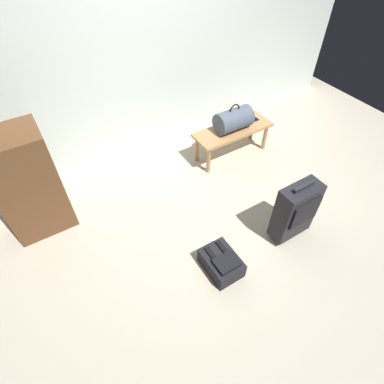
{
  "coord_description": "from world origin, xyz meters",
  "views": [
    {
      "loc": [
        -1.39,
        -1.67,
        2.57
      ],
      "look_at": [
        -0.22,
        0.23,
        0.25
      ],
      "focal_mm": 28.84,
      "sensor_mm": 36.0,
      "label": 1
    }
  ],
  "objects_px": {
    "duffel_bag_slate": "(233,120)",
    "cell_phone": "(254,118)",
    "backpack_dark": "(222,263)",
    "bench": "(233,133)",
    "suitcase_upright_charcoal": "(295,211)",
    "side_cabinet": "(27,184)"
  },
  "relations": [
    {
      "from": "duffel_bag_slate",
      "to": "suitcase_upright_charcoal",
      "type": "height_order",
      "value": "duffel_bag_slate"
    },
    {
      "from": "cell_phone",
      "to": "side_cabinet",
      "type": "height_order",
      "value": "side_cabinet"
    },
    {
      "from": "bench",
      "to": "backpack_dark",
      "type": "height_order",
      "value": "bench"
    },
    {
      "from": "bench",
      "to": "side_cabinet",
      "type": "distance_m",
      "value": 2.34
    },
    {
      "from": "cell_phone",
      "to": "backpack_dark",
      "type": "distance_m",
      "value": 2.0
    },
    {
      "from": "backpack_dark",
      "to": "cell_phone",
      "type": "bearing_deg",
      "value": 43.27
    },
    {
      "from": "bench",
      "to": "suitcase_upright_charcoal",
      "type": "height_order",
      "value": "suitcase_upright_charcoal"
    },
    {
      "from": "bench",
      "to": "cell_phone",
      "type": "xyz_separation_m",
      "value": [
        0.36,
        0.05,
        0.07
      ]
    },
    {
      "from": "backpack_dark",
      "to": "side_cabinet",
      "type": "height_order",
      "value": "side_cabinet"
    },
    {
      "from": "bench",
      "to": "suitcase_upright_charcoal",
      "type": "relative_size",
      "value": 1.44
    },
    {
      "from": "duffel_bag_slate",
      "to": "bench",
      "type": "bearing_deg",
      "value": -0.0
    },
    {
      "from": "suitcase_upright_charcoal",
      "to": "backpack_dark",
      "type": "distance_m",
      "value": 0.85
    },
    {
      "from": "duffel_bag_slate",
      "to": "cell_phone",
      "type": "height_order",
      "value": "duffel_bag_slate"
    },
    {
      "from": "suitcase_upright_charcoal",
      "to": "backpack_dark",
      "type": "height_order",
      "value": "suitcase_upright_charcoal"
    },
    {
      "from": "duffel_bag_slate",
      "to": "side_cabinet",
      "type": "distance_m",
      "value": 2.32
    },
    {
      "from": "duffel_bag_slate",
      "to": "backpack_dark",
      "type": "distance_m",
      "value": 1.75
    },
    {
      "from": "duffel_bag_slate",
      "to": "suitcase_upright_charcoal",
      "type": "xyz_separation_m",
      "value": [
        -0.26,
        -1.34,
        -0.17
      ]
    },
    {
      "from": "suitcase_upright_charcoal",
      "to": "side_cabinet",
      "type": "xyz_separation_m",
      "value": [
        -2.06,
        1.45,
        0.19
      ]
    },
    {
      "from": "backpack_dark",
      "to": "duffel_bag_slate",
      "type": "bearing_deg",
      "value": 50.7
    },
    {
      "from": "suitcase_upright_charcoal",
      "to": "duffel_bag_slate",
      "type": "bearing_deg",
      "value": 78.99
    },
    {
      "from": "suitcase_upright_charcoal",
      "to": "backpack_dark",
      "type": "xyz_separation_m",
      "value": [
        -0.81,
        0.03,
        -0.26
      ]
    },
    {
      "from": "duffel_bag_slate",
      "to": "suitcase_upright_charcoal",
      "type": "distance_m",
      "value": 1.38
    }
  ]
}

